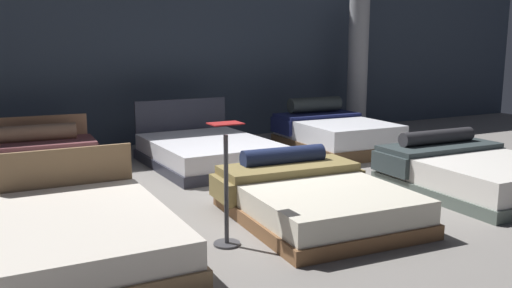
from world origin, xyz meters
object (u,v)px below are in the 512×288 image
bed_1 (313,198)px  price_sign (226,198)px  bed_3 (42,165)px  bed_5 (335,134)px  bed_0 (84,236)px  support_pillar (358,44)px  bed_2 (474,173)px  bed_4 (208,152)px

bed_1 → price_sign: size_ratio=1.82×
bed_3 → bed_5: 4.60m
bed_0 → price_sign: size_ratio=1.90×
bed_5 → support_pillar: support_pillar is taller
bed_3 → bed_5: bearing=2.4°
bed_2 → bed_4: bed_4 is taller
bed_1 → bed_5: size_ratio=1.00×
bed_1 → bed_3: (-2.29, 2.88, 0.01)m
bed_3 → support_pillar: size_ratio=0.61×
bed_2 → price_sign: 3.41m
bed_0 → support_pillar: 7.52m
support_pillar → bed_4: bearing=-160.0°
bed_0 → bed_1: bed_0 is taller
bed_2 → bed_3: 5.43m
bed_2 → bed_5: bearing=91.1°
bed_2 → support_pillar: size_ratio=0.57×
bed_3 → price_sign: (1.19, -3.15, 0.21)m
bed_5 → price_sign: (-3.42, -3.12, 0.15)m
bed_3 → bed_4: bed_4 is taller
bed_5 → support_pillar: size_ratio=0.58×
bed_0 → bed_3: 2.89m
price_sign → support_pillar: support_pillar is taller
bed_0 → price_sign: (1.18, -0.27, 0.23)m
bed_2 → bed_3: bed_3 is taller
bed_0 → bed_5: bed_5 is taller
bed_3 → price_sign: price_sign is taller
bed_0 → bed_4: bed_4 is taller
bed_1 → bed_3: bearing=131.7°
bed_1 → support_pillar: 5.83m
bed_0 → price_sign: price_sign is taller
bed_1 → bed_4: bearing=93.5°
bed_2 → price_sign: bearing=-174.6°
bed_0 → support_pillar: bearing=34.9°
bed_2 → bed_5: size_ratio=0.99×
bed_1 → bed_5: 3.67m
bed_0 → price_sign: bearing=-12.3°
bed_5 → support_pillar: 2.46m
bed_2 → support_pillar: 4.71m
price_sign → support_pillar: 6.73m
bed_5 → bed_4: bearing=-176.5°
bed_0 → support_pillar: size_ratio=0.60×
support_pillar → bed_1: bearing=-132.3°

